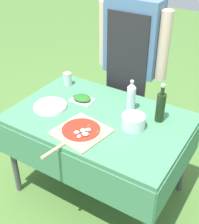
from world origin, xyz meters
The scene contains 10 objects.
ground_plane centered at (0.00, 0.00, 0.00)m, with size 12.00×12.00×0.00m, color #517F38.
prep_table centered at (0.00, 0.00, 0.68)m, with size 1.32×0.89×0.77m.
person_cook centered at (-0.07, 0.64, 1.01)m, with size 0.64×0.22×1.71m.
pizza_on_peel centered at (0.00, -0.24, 0.78)m, with size 0.38×0.54×0.05m.
oil_bottle centered at (0.39, 0.19, 0.89)m, with size 0.07×0.07×0.29m.
water_bottle centered at (0.15, 0.21, 0.88)m, with size 0.07×0.07×0.25m.
herb_container centered at (-0.24, 0.12, 0.79)m, with size 0.18×0.14×0.04m.
mixing_tub centered at (0.27, 0.01, 0.82)m, with size 0.16×0.16×0.10m, color silver.
plate_stack centered at (-0.39, -0.10, 0.78)m, with size 0.26×0.26×0.02m.
sauce_jar centered at (-0.50, 0.28, 0.82)m, with size 0.07×0.07×0.11m.
Camera 1 is at (1.02, -1.62, 2.06)m, focal length 50.00 mm.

